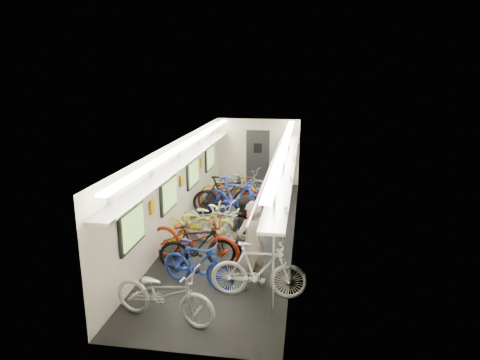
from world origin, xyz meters
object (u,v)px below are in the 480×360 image
(bicycle_1, at_px, (198,264))
(backpack, at_px, (254,216))
(passenger_near, at_px, (252,245))
(passenger_mid, at_px, (245,232))
(bicycle_0, at_px, (164,294))

(bicycle_1, distance_m, backpack, 1.44)
(passenger_near, bearing_deg, passenger_mid, -111.90)
(bicycle_1, bearing_deg, backpack, -41.28)
(bicycle_1, relative_size, passenger_mid, 0.98)
(bicycle_0, distance_m, passenger_near, 1.91)
(bicycle_1, bearing_deg, bicycle_0, -174.59)
(passenger_near, height_order, passenger_mid, passenger_near)
(passenger_mid, height_order, backpack, passenger_mid)
(bicycle_0, distance_m, backpack, 2.38)
(bicycle_0, bearing_deg, backpack, -21.52)
(bicycle_0, relative_size, bicycle_1, 1.20)
(passenger_mid, distance_m, backpack, 0.64)
(bicycle_0, bearing_deg, passenger_mid, -12.17)
(bicycle_1, xyz_separation_m, backpack, (1.02, 0.62, 0.81))
(passenger_near, distance_m, passenger_mid, 0.91)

